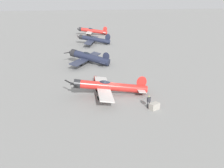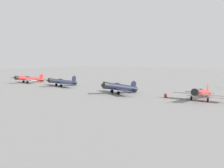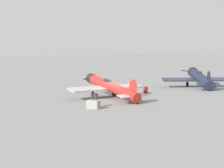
% 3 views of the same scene
% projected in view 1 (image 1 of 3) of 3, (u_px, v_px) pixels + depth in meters
% --- Properties ---
extents(ground_plane, '(400.00, 400.00, 0.00)m').
position_uv_depth(ground_plane, '(112.00, 96.00, 37.02)').
color(ground_plane, gray).
extents(airplane_foreground, '(11.96, 10.11, 2.87)m').
position_uv_depth(airplane_foreground, '(108.00, 87.00, 36.48)').
color(airplane_foreground, red).
rests_on(airplane_foreground, ground_plane).
extents(airplane_mid_apron, '(9.59, 10.71, 2.99)m').
position_uv_depth(airplane_mid_apron, '(88.00, 57.00, 52.90)').
color(airplane_mid_apron, '#1E2338').
rests_on(airplane_mid_apron, ground_plane).
extents(airplane_far_line, '(9.58, 13.20, 3.16)m').
position_uv_depth(airplane_far_line, '(93.00, 39.00, 74.15)').
color(airplane_far_line, '#1E2338').
rests_on(airplane_far_line, ground_plane).
extents(airplane_outer_stand, '(10.73, 11.07, 3.03)m').
position_uv_depth(airplane_outer_stand, '(92.00, 31.00, 90.64)').
color(airplane_outer_stand, red).
rests_on(airplane_outer_stand, ground_plane).
extents(ground_crew_mechanic, '(0.62, 0.39, 1.70)m').
position_uv_depth(ground_crew_mechanic, '(149.00, 100.00, 32.76)').
color(ground_crew_mechanic, '#2D2D33').
rests_on(ground_crew_mechanic, ground_plane).
extents(equipment_crate, '(1.50, 1.28, 0.86)m').
position_uv_depth(equipment_crate, '(154.00, 106.00, 32.49)').
color(equipment_crate, '#9E998E').
rests_on(equipment_crate, ground_plane).
extents(fuel_drum, '(0.62, 0.62, 0.86)m').
position_uv_depth(fuel_drum, '(96.00, 79.00, 42.90)').
color(fuel_drum, maroon).
rests_on(fuel_drum, ground_plane).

